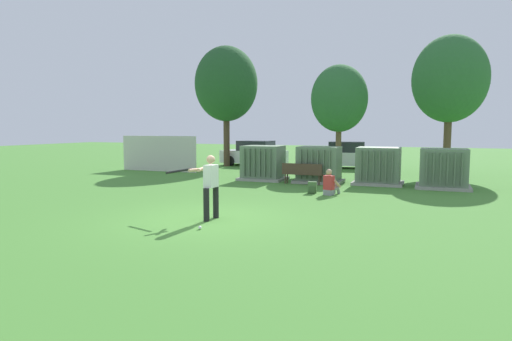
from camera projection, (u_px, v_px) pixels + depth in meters
ground_plane at (206, 219)px, 11.83m from camera, size 96.00×96.00×0.00m
fence_panel at (159, 154)px, 24.65m from camera, size 4.80×0.12×2.00m
transformer_west at (263, 163)px, 20.53m from camera, size 2.10×1.70×1.62m
transformer_mid_west at (319, 165)px, 19.54m from camera, size 2.10×1.70×1.62m
transformer_mid_east at (378, 166)px, 18.90m from camera, size 2.10×1.70×1.62m
transformer_east at (443, 169)px, 17.66m from camera, size 2.10×1.70×1.62m
park_bench at (302, 172)px, 18.92m from camera, size 1.81×0.44×0.92m
batter at (209, 184)px, 11.66m from camera, size 1.61×0.72×1.74m
sports_ball at (200, 228)px, 10.58m from camera, size 0.09×0.09×0.09m
seated_spectator at (330, 185)px, 16.01m from camera, size 0.65×0.79×0.96m
backpack at (312, 188)px, 16.38m from camera, size 0.35×0.30×0.44m
tree_left at (226, 84)px, 27.39m from camera, size 3.96×3.96×7.57m
tree_center_left at (339, 99)px, 23.74m from camera, size 3.08×3.08×5.88m
tree_center_right at (450, 79)px, 22.47m from camera, size 3.78×3.78×7.22m
parked_car_leftmost at (254, 154)px, 28.29m from camera, size 4.31×2.15×1.62m
parked_car_left_of_center at (345, 156)px, 26.62m from camera, size 4.40×2.38×1.62m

